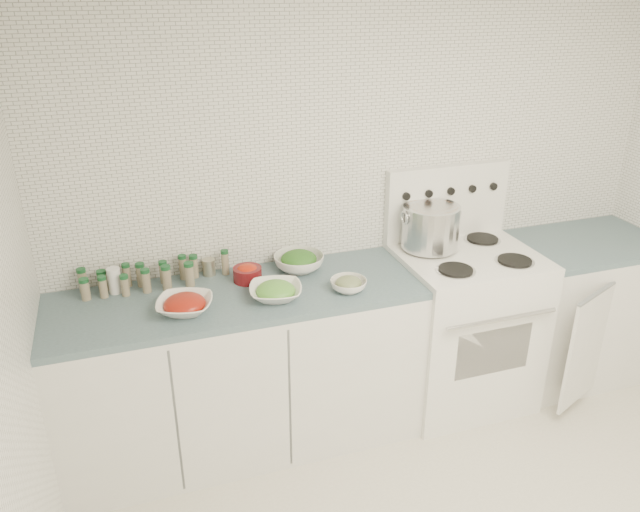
{
  "coord_description": "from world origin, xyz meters",
  "views": [
    {
      "loc": [
        -1.31,
        -1.54,
        2.34
      ],
      "look_at": [
        -0.41,
        1.14,
        1.07
      ],
      "focal_mm": 35.0,
      "sensor_mm": 36.0,
      "label": 1
    }
  ],
  "objects_px": {
    "bowl_snowpea": "(276,291)",
    "stock_pot": "(431,225)",
    "stove": "(461,322)",
    "bowl_tomato": "(185,304)"
  },
  "relations": [
    {
      "from": "bowl_tomato",
      "to": "stock_pot",
      "type": "bearing_deg",
      "value": 9.32
    },
    {
      "from": "stock_pot",
      "to": "bowl_tomato",
      "type": "distance_m",
      "value": 1.42
    },
    {
      "from": "stove",
      "to": "bowl_tomato",
      "type": "xyz_separation_m",
      "value": [
        -1.57,
        -0.09,
        0.44
      ]
    },
    {
      "from": "stock_pot",
      "to": "bowl_snowpea",
      "type": "height_order",
      "value": "stock_pot"
    },
    {
      "from": "bowl_snowpea",
      "to": "stove",
      "type": "bearing_deg",
      "value": 4.98
    },
    {
      "from": "stove",
      "to": "bowl_snowpea",
      "type": "bearing_deg",
      "value": -175.02
    },
    {
      "from": "bowl_snowpea",
      "to": "stock_pot",
      "type": "bearing_deg",
      "value": 13.72
    },
    {
      "from": "stock_pot",
      "to": "bowl_snowpea",
      "type": "distance_m",
      "value": 0.99
    },
    {
      "from": "stove",
      "to": "stock_pot",
      "type": "relative_size",
      "value": 4.03
    },
    {
      "from": "bowl_tomato",
      "to": "bowl_snowpea",
      "type": "bearing_deg",
      "value": -0.57
    }
  ]
}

